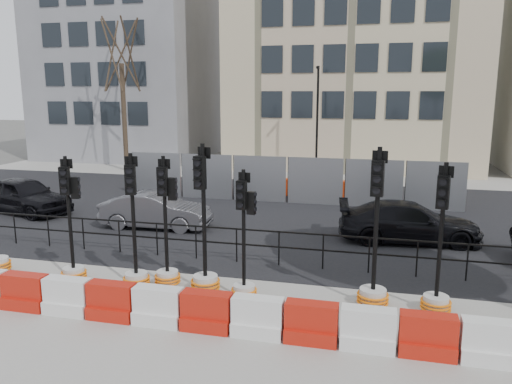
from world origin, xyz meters
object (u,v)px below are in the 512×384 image
(traffic_signal_d, at_px, (167,256))
(car_c, at_px, (409,222))
(car_a, at_px, (24,195))
(traffic_signal_h, at_px, (437,284))

(traffic_signal_d, xyz_separation_m, car_c, (5.94, 5.27, -0.13))
(car_a, bearing_deg, traffic_signal_d, -109.20)
(traffic_signal_d, distance_m, car_c, 7.94)
(traffic_signal_d, height_order, traffic_signal_h, traffic_signal_h)
(traffic_signal_h, bearing_deg, car_a, 176.15)
(traffic_signal_h, distance_m, car_c, 5.33)
(traffic_signal_h, height_order, car_a, traffic_signal_h)
(car_a, height_order, car_c, car_a)
(traffic_signal_d, bearing_deg, traffic_signal_h, -6.94)
(car_a, distance_m, car_c, 14.46)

